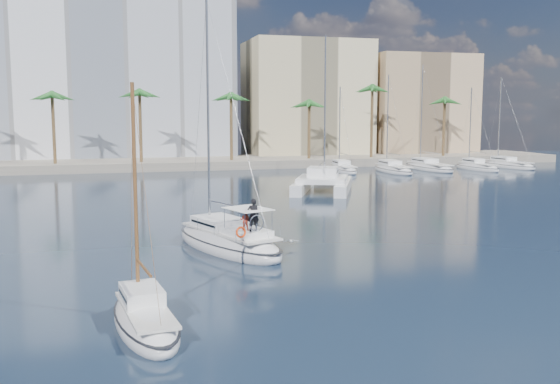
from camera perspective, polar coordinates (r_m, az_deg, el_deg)
name	(u,v)px	position (r m, az deg, el deg)	size (l,w,h in m)	color
ground	(311,258)	(35.29, 2.86, -6.07)	(160.00, 160.00, 0.00)	black
quay	(184,163)	(94.53, -8.74, 2.65)	(120.00, 14.00, 1.20)	gray
building_modern	(99,75)	(105.78, -16.22, 10.20)	(42.00, 16.00, 28.00)	white
building_beige	(306,101)	(107.72, 2.42, 8.29)	(20.00, 14.00, 20.00)	beige
building_tan_right	(418,107)	(113.59, 12.47, 7.57)	(18.00, 12.00, 18.00)	tan
palm_centre	(186,97)	(90.27, -8.56, 8.58)	(3.60, 3.60, 12.30)	brown
palm_right	(405,98)	(100.18, 11.35, 8.39)	(3.60, 3.60, 12.30)	brown
main_sloop	(228,241)	(37.56, -4.80, -4.48)	(6.72, 11.03, 15.62)	silver
small_sloop	(145,320)	(24.57, -12.22, -11.32)	(3.01, 7.08, 9.86)	silver
catamaran	(323,181)	(64.71, 3.93, 1.05)	(9.48, 12.19, 16.05)	silver
seagull	(291,241)	(38.00, 1.00, -4.50)	(1.00, 0.43, 0.18)	silver
moored_yacht_a	(343,172)	(85.73, 5.79, 1.82)	(2.72, 9.35, 11.90)	silver
moored_yacht_b	(393,172)	(86.47, 10.29, 1.78)	(3.14, 10.78, 13.72)	silver
moored_yacht_c	(429,170)	(91.20, 13.44, 1.98)	(3.55, 12.21, 15.54)	silver
moored_yacht_d	(477,170)	(92.81, 17.56, 1.93)	(2.72, 9.35, 11.90)	silver
moored_yacht_e	(508,168)	(98.10, 20.12, 2.10)	(3.14, 10.78, 13.72)	silver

